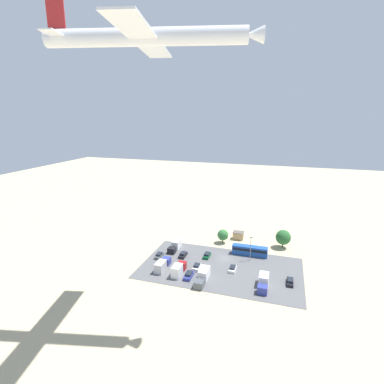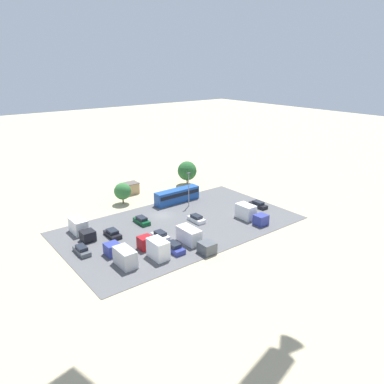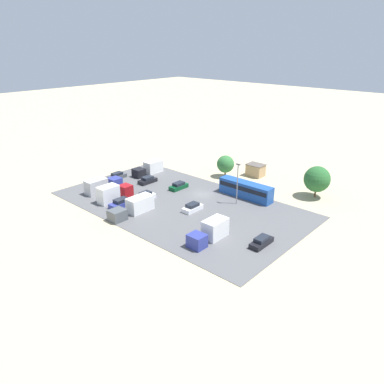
# 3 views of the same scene
# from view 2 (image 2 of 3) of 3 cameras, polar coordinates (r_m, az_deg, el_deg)

# --- Properties ---
(ground_plane) EXTENTS (400.00, 400.00, 0.00)m
(ground_plane) POSITION_cam_2_polar(r_m,az_deg,el_deg) (84.01, -4.55, -3.58)
(ground_plane) COLOR tan
(parking_lot_surface) EXTENTS (48.94, 28.09, 0.08)m
(parking_lot_surface) POSITION_cam_2_polar(r_m,az_deg,el_deg) (78.82, -1.78, -5.08)
(parking_lot_surface) COLOR #565659
(parking_lot_surface) RESTS_ON ground
(shed_building) EXTENTS (4.07, 3.20, 2.90)m
(shed_building) POSITION_cam_2_polar(r_m,az_deg,el_deg) (98.33, -9.38, 0.57)
(shed_building) COLOR tan
(shed_building) RESTS_ON ground
(bus) EXTENTS (11.72, 2.59, 3.23)m
(bus) POSITION_cam_2_polar(r_m,az_deg,el_deg) (90.96, -2.29, -0.49)
(bus) COLOR #1E4C9E
(bus) RESTS_ON ground
(parked_car_0) EXTENTS (1.77, 4.61, 1.44)m
(parked_car_0) POSITION_cam_2_polar(r_m,az_deg,el_deg) (89.43, 10.05, -1.91)
(parked_car_0) COLOR black
(parked_car_0) RESTS_ON ground
(parked_car_1) EXTENTS (1.96, 4.01, 1.52)m
(parked_car_1) POSITION_cam_2_polar(r_m,az_deg,el_deg) (72.88, -4.86, -6.68)
(parked_car_1) COLOR silver
(parked_car_1) RESTS_ON ground
(parked_car_2) EXTENTS (1.97, 4.32, 1.47)m
(parked_car_2) POSITION_cam_2_polar(r_m,az_deg,el_deg) (75.17, -12.01, -6.23)
(parked_car_2) COLOR black
(parked_car_2) RESTS_ON ground
(parked_car_3) EXTENTS (1.85, 4.38, 1.46)m
(parked_car_3) POSITION_cam_2_polar(r_m,az_deg,el_deg) (80.08, -7.67, -4.34)
(parked_car_3) COLOR #0C4723
(parked_car_3) RESTS_ON ground
(parked_car_4) EXTENTS (1.77, 4.40, 1.44)m
(parked_car_4) POSITION_cam_2_polar(r_m,az_deg,el_deg) (70.28, -16.45, -8.52)
(parked_car_4) COLOR #4C5156
(parked_car_4) RESTS_ON ground
(parked_car_5) EXTENTS (1.99, 4.74, 1.62)m
(parked_car_5) POSITION_cam_2_polar(r_m,az_deg,el_deg) (68.33, -2.80, -8.45)
(parked_car_5) COLOR navy
(parked_car_5) RESTS_ON ground
(parked_car_6) EXTENTS (1.89, 4.24, 1.43)m
(parked_car_6) POSITION_cam_2_polar(r_m,az_deg,el_deg) (80.30, 0.66, -4.10)
(parked_car_6) COLOR silver
(parked_car_6) RESTS_ON ground
(parked_truck_0) EXTENTS (2.46, 7.45, 3.38)m
(parked_truck_0) POSITION_cam_2_polar(r_m,az_deg,el_deg) (66.86, -5.75, -8.35)
(parked_truck_0) COLOR maroon
(parked_truck_0) RESTS_ON ground
(parked_truck_1) EXTENTS (2.51, 7.99, 2.86)m
(parked_truck_1) POSITION_cam_2_polar(r_m,az_deg,el_deg) (77.20, -16.57, -5.37)
(parked_truck_1) COLOR black
(parked_truck_1) RESTS_ON ground
(parked_truck_2) EXTENTS (2.45, 8.27, 3.01)m
(parked_truck_2) POSITION_cam_2_polar(r_m,az_deg,el_deg) (65.49, -10.71, -9.40)
(parked_truck_2) COLOR navy
(parked_truck_2) RESTS_ON ground
(parked_truck_3) EXTENTS (2.59, 7.73, 3.12)m
(parked_truck_3) POSITION_cam_2_polar(r_m,az_deg,el_deg) (81.69, 8.81, -3.29)
(parked_truck_3) COLOR navy
(parked_truck_3) RESTS_ON ground
(parked_truck_4) EXTENTS (2.53, 9.23, 2.86)m
(parked_truck_4) POSITION_cam_2_polar(r_m,az_deg,el_deg) (70.08, 0.27, -7.10)
(parked_truck_4) COLOR #4C5156
(parked_truck_4) RESTS_ON ground
(tree_near_shed) EXTENTS (4.07, 4.07, 5.18)m
(tree_near_shed) POSITION_cam_2_polar(r_m,az_deg,el_deg) (91.15, -10.54, 0.12)
(tree_near_shed) COLOR brown
(tree_near_shed) RESTS_ON ground
(tree_apron_mid) EXTENTS (5.30, 5.30, 6.58)m
(tree_apron_mid) POSITION_cam_2_polar(r_m,az_deg,el_deg) (103.76, -0.75, 3.25)
(tree_apron_mid) COLOR brown
(tree_apron_mid) RESTS_ON ground
(light_pole_lot_centre) EXTENTS (0.90, 0.28, 8.20)m
(light_pole_lot_centre) POSITION_cam_2_polar(r_m,az_deg,el_deg) (87.39, -0.51, 0.63)
(light_pole_lot_centre) COLOR gray
(light_pole_lot_centre) RESTS_ON ground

